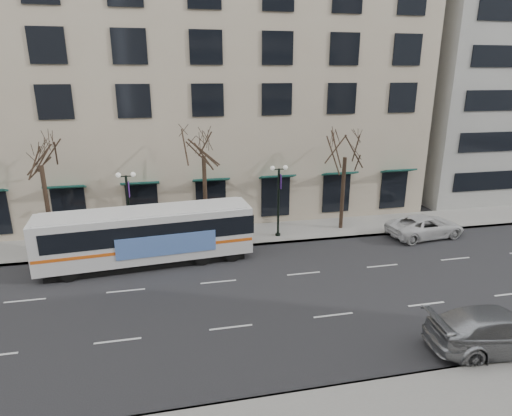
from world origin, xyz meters
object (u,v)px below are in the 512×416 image
object	(u,v)px
lamp_post_right	(279,198)
white_pickup	(425,226)
tree_far_right	(346,144)
lamp_post_left	(129,207)
silver_car	(500,330)
city_bus	(148,234)
tree_far_mid	(203,141)
tree_far_left	(39,150)

from	to	relation	value
lamp_post_right	white_pickup	bearing A→B (deg)	-11.01
lamp_post_right	tree_far_right	bearing A→B (deg)	6.85
tree_far_right	lamp_post_right	xyz separation A→B (m)	(-4.99, -0.60, -3.48)
lamp_post_left	lamp_post_right	xyz separation A→B (m)	(10.00, 0.00, 0.00)
tree_far_right	lamp_post_left	world-z (taller)	tree_far_right
silver_car	white_pickup	bearing A→B (deg)	-14.63
white_pickup	city_bus	bearing A→B (deg)	85.06
white_pickup	tree_far_right	bearing A→B (deg)	57.34
tree_far_mid	lamp_post_right	size ratio (longest dim) A/B	1.64
silver_car	lamp_post_right	bearing A→B (deg)	27.21
city_bus	silver_car	distance (m)	18.82
tree_far_left	city_bus	distance (m)	8.47
city_bus	tree_far_mid	bearing A→B (deg)	34.73
tree_far_right	white_pickup	bearing A→B (deg)	-26.16
tree_far_mid	silver_car	size ratio (longest dim) A/B	1.40
lamp_post_left	lamp_post_right	size ratio (longest dim) A/B	1.00
lamp_post_left	tree_far_right	bearing A→B (deg)	2.29
tree_far_left	silver_car	size ratio (longest dim) A/B	1.36
lamp_post_left	white_pickup	distance (m)	20.50
tree_far_mid	city_bus	xyz separation A→B (m)	(-3.77, -3.12, -5.04)
lamp_post_right	tree_far_left	bearing A→B (deg)	177.71
tree_far_mid	lamp_post_right	world-z (taller)	tree_far_mid
tree_far_right	lamp_post_left	xyz separation A→B (m)	(-14.99, -0.60, -3.48)
lamp_post_right	lamp_post_left	bearing A→B (deg)	180.00
lamp_post_left	white_pickup	size ratio (longest dim) A/B	0.94
silver_car	lamp_post_left	bearing A→B (deg)	52.96
tree_far_left	tree_far_mid	xyz separation A→B (m)	(10.00, 0.00, 0.21)
tree_far_right	tree_far_left	bearing A→B (deg)	180.00
lamp_post_right	silver_car	xyz separation A→B (m)	(5.78, -14.40, -2.06)
tree_far_left	city_bus	size ratio (longest dim) A/B	0.65
tree_far_mid	lamp_post_left	distance (m)	6.40
lamp_post_left	city_bus	size ratio (longest dim) A/B	0.41
tree_far_left	silver_car	distance (m)	26.28
tree_far_mid	lamp_post_right	xyz separation A→B (m)	(5.01, -0.60, -3.96)
lamp_post_left	city_bus	xyz separation A→B (m)	(1.22, -2.52, -1.07)
city_bus	white_pickup	xyz separation A→B (m)	(19.07, 0.52, -1.10)
lamp_post_left	silver_car	distance (m)	21.46
tree_far_right	city_bus	size ratio (longest dim) A/B	0.63
tree_far_right	lamp_post_left	distance (m)	15.40
lamp_post_right	silver_car	size ratio (longest dim) A/B	0.85
tree_far_mid	silver_car	bearing A→B (deg)	-54.28
tree_far_left	lamp_post_left	distance (m)	6.29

